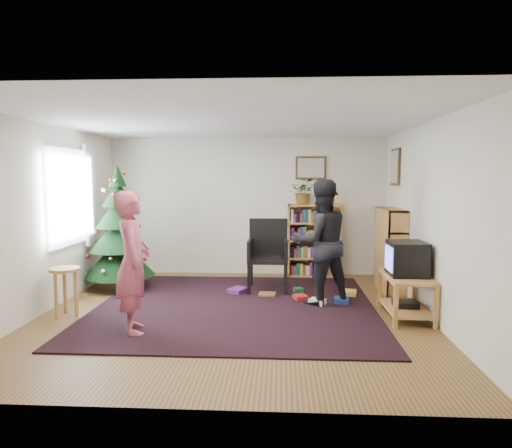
# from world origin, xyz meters

# --- Properties ---
(floor) EXTENTS (5.00, 5.00, 0.00)m
(floor) POSITION_xyz_m (0.00, 0.00, 0.00)
(floor) COLOR brown
(floor) RESTS_ON ground
(ceiling) EXTENTS (5.00, 5.00, 0.00)m
(ceiling) POSITION_xyz_m (0.00, 0.00, 2.50)
(ceiling) COLOR white
(ceiling) RESTS_ON wall_back
(wall_back) EXTENTS (5.00, 0.02, 2.50)m
(wall_back) POSITION_xyz_m (0.00, 2.50, 1.25)
(wall_back) COLOR silver
(wall_back) RESTS_ON floor
(wall_front) EXTENTS (5.00, 0.02, 2.50)m
(wall_front) POSITION_xyz_m (0.00, -2.50, 1.25)
(wall_front) COLOR silver
(wall_front) RESTS_ON floor
(wall_left) EXTENTS (0.02, 5.00, 2.50)m
(wall_left) POSITION_xyz_m (-2.50, 0.00, 1.25)
(wall_left) COLOR silver
(wall_left) RESTS_ON floor
(wall_right) EXTENTS (0.02, 5.00, 2.50)m
(wall_right) POSITION_xyz_m (2.50, 0.00, 1.25)
(wall_right) COLOR silver
(wall_right) RESTS_ON floor
(rug) EXTENTS (3.80, 3.60, 0.02)m
(rug) POSITION_xyz_m (0.00, 0.30, 0.01)
(rug) COLOR black
(rug) RESTS_ON floor
(window_pane) EXTENTS (0.04, 1.20, 1.40)m
(window_pane) POSITION_xyz_m (-2.47, 0.60, 1.50)
(window_pane) COLOR silver
(window_pane) RESTS_ON wall_left
(curtain) EXTENTS (0.06, 0.35, 1.60)m
(curtain) POSITION_xyz_m (-2.43, 1.30, 1.50)
(curtain) COLOR silver
(curtain) RESTS_ON wall_left
(picture_back) EXTENTS (0.55, 0.03, 0.42)m
(picture_back) POSITION_xyz_m (1.15, 2.48, 1.95)
(picture_back) COLOR #4C3319
(picture_back) RESTS_ON wall_back
(picture_right) EXTENTS (0.03, 0.50, 0.60)m
(picture_right) POSITION_xyz_m (2.48, 1.75, 1.95)
(picture_right) COLOR #4C3319
(picture_right) RESTS_ON wall_right
(christmas_tree) EXTENTS (1.10, 1.10, 1.99)m
(christmas_tree) POSITION_xyz_m (-1.96, 1.24, 0.83)
(christmas_tree) COLOR #3F2816
(christmas_tree) RESTS_ON rug
(bookshelf_back) EXTENTS (0.95, 0.30, 1.30)m
(bookshelf_back) POSITION_xyz_m (1.22, 2.34, 0.66)
(bookshelf_back) COLOR #BD8543
(bookshelf_back) RESTS_ON floor
(bookshelf_right) EXTENTS (0.30, 0.95, 1.30)m
(bookshelf_right) POSITION_xyz_m (2.34, 1.35, 0.66)
(bookshelf_right) COLOR #BD8543
(bookshelf_right) RESTS_ON floor
(tv_stand) EXTENTS (0.53, 0.95, 0.55)m
(tv_stand) POSITION_xyz_m (2.22, -0.04, 0.33)
(tv_stand) COLOR #BD8543
(tv_stand) RESTS_ON floor
(crt_tv) EXTENTS (0.46, 0.49, 0.43)m
(crt_tv) POSITION_xyz_m (2.22, -0.04, 0.76)
(crt_tv) COLOR black
(crt_tv) RESTS_ON tv_stand
(armchair) EXTENTS (0.62, 0.62, 1.12)m
(armchair) POSITION_xyz_m (0.42, 1.32, 0.61)
(armchair) COLOR black
(armchair) RESTS_ON rug
(stool) EXTENTS (0.38, 0.38, 0.63)m
(stool) POSITION_xyz_m (-2.15, -0.23, 0.49)
(stool) COLOR #BD8543
(stool) RESTS_ON floor
(person_standing) EXTENTS (0.57, 0.69, 1.64)m
(person_standing) POSITION_xyz_m (-1.07, -0.78, 0.82)
(person_standing) COLOR #AE455B
(person_standing) RESTS_ON rug
(person_by_chair) EXTENTS (1.02, 0.90, 1.76)m
(person_by_chair) POSITION_xyz_m (1.18, 0.53, 0.88)
(person_by_chair) COLOR black
(person_by_chair) RESTS_ON rug
(potted_plant) EXTENTS (0.47, 0.43, 0.46)m
(potted_plant) POSITION_xyz_m (1.02, 2.34, 1.53)
(potted_plant) COLOR gray
(potted_plant) RESTS_ON bookshelf_back
(table_lamp) EXTENTS (0.25, 0.25, 0.34)m
(table_lamp) POSITION_xyz_m (1.52, 2.34, 1.53)
(table_lamp) COLOR #A57F33
(table_lamp) RESTS_ON bookshelf_back
(floor_clutter) EXTENTS (1.89, 0.83, 0.08)m
(floor_clutter) POSITION_xyz_m (0.92, 0.80, 0.04)
(floor_clutter) COLOR #A51E19
(floor_clutter) RESTS_ON rug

